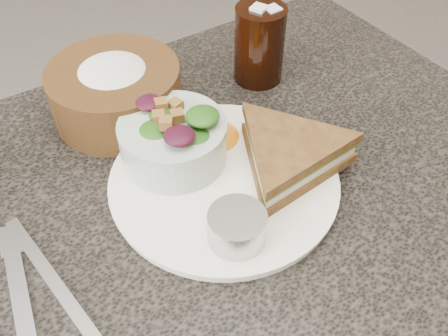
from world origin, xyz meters
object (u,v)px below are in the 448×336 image
bread_basket (115,84)px  cola_glass (260,41)px  salad_bowl (173,135)px  dinner_plate (224,181)px  sandwich (289,155)px  dressing_ramekin (237,227)px

bread_basket → cola_glass: (0.22, -0.04, 0.01)m
salad_bowl → bread_basket: bearing=97.4°
dinner_plate → salad_bowl: size_ratio=2.10×
sandwich → salad_bowl: size_ratio=1.35×
salad_bowl → dressing_ramekin: 0.15m
sandwich → cola_glass: bearing=59.4°
salad_bowl → cola_glass: (0.20, 0.10, 0.01)m
cola_glass → salad_bowl: bearing=-154.4°
salad_bowl → dressing_ramekin: bearing=-91.9°
sandwich → cola_glass: (0.09, 0.19, 0.03)m
dinner_plate → cola_glass: size_ratio=2.18×
bread_basket → cola_glass: size_ratio=1.41×
sandwich → dressing_ramekin: 0.13m
sandwich → dressing_ramekin: sandwich is taller
dinner_plate → bread_basket: 0.21m
dinner_plate → cola_glass: (0.17, 0.16, 0.06)m
sandwich → salad_bowl: (-0.11, 0.10, 0.01)m
bread_basket → cola_glass: bearing=-9.5°
sandwich → dressing_ramekin: (-0.11, -0.05, -0.00)m
dressing_ramekin → sandwich: bearing=25.6°
sandwich → dinner_plate: bearing=153.9°
dressing_ramekin → cola_glass: 0.32m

